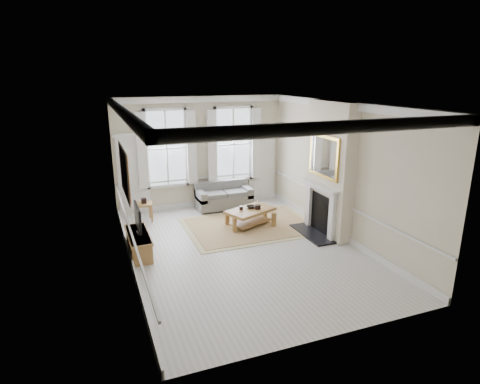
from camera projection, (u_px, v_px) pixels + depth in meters
name	position (u px, v px, depth m)	size (l,w,h in m)	color
floor	(243.00, 249.00, 9.54)	(7.20, 7.20, 0.00)	#B7B5AD
ceiling	(244.00, 103.00, 8.59)	(7.20, 7.20, 0.00)	white
back_wall	(201.00, 153.00, 12.29)	(5.20, 5.20, 0.00)	beige
left_wall	(125.00, 192.00, 8.18)	(7.20, 7.20, 0.00)	beige
right_wall	(341.00, 171.00, 9.96)	(7.20, 7.20, 0.00)	beige
window_left	(167.00, 148.00, 11.83)	(1.26, 0.20, 2.20)	#B2BCC6
window_right	(233.00, 144.00, 12.55)	(1.26, 0.20, 2.20)	#B2BCC6
door_left	(134.00, 176.00, 11.71)	(0.90, 0.08, 2.30)	silver
door_right	(262.00, 165.00, 13.12)	(0.90, 0.08, 2.30)	silver
painting	(124.00, 172.00, 8.36)	(0.05, 1.66, 1.06)	#A25E1B
chimney_breast	(330.00, 170.00, 10.08)	(0.35, 1.70, 3.38)	beige
hearth	(312.00, 234.00, 10.40)	(0.55, 1.50, 0.05)	black
fireplace	(320.00, 207.00, 10.27)	(0.21, 1.45, 1.33)	silver
mirror	(324.00, 156.00, 9.91)	(0.06, 1.26, 1.06)	#BC9033
sofa	(223.00, 197.00, 12.42)	(1.68, 0.82, 0.82)	slate
side_table	(144.00, 207.00, 11.28)	(0.50, 0.50, 0.53)	brown
rug	(250.00, 226.00, 11.00)	(3.50, 2.60, 0.02)	#A18353
coffee_table	(250.00, 212.00, 10.89)	(1.49, 1.20, 0.49)	brown
ceramic_pot_a	(241.00, 208.00, 10.81)	(0.10, 0.10, 0.10)	black
ceramic_pot_b	(258.00, 207.00, 10.87)	(0.16, 0.16, 0.11)	black
bowl	(251.00, 207.00, 10.96)	(0.25, 0.25, 0.06)	black
tv_stand	(139.00, 244.00, 9.25)	(0.44, 1.37, 0.49)	brown
tv	(138.00, 217.00, 9.08)	(0.08, 0.90, 0.68)	black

